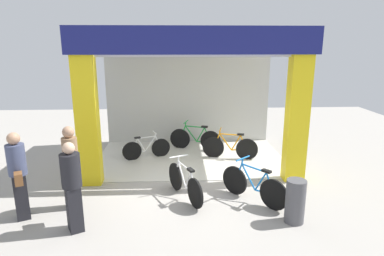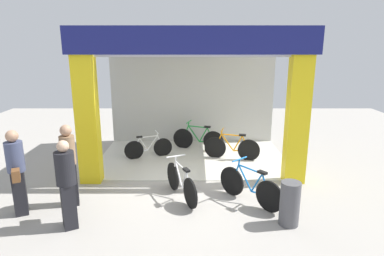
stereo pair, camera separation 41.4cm
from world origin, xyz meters
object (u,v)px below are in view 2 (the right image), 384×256
(bicycle_inside_0, at_px, (198,139))
(pedestrian_1, at_px, (16,172))
(bicycle_inside_1, at_px, (148,148))
(pedestrian_0, at_px, (66,183))
(pedestrian_2, at_px, (69,165))
(bicycle_parked_0, at_px, (181,183))
(trash_bin, at_px, (289,204))
(bicycle_inside_2, at_px, (232,148))
(bicycle_parked_1, at_px, (250,187))

(bicycle_inside_0, bearing_deg, pedestrian_1, -131.44)
(bicycle_inside_1, relative_size, pedestrian_0, 0.81)
(pedestrian_0, bearing_deg, pedestrian_2, 107.07)
(bicycle_parked_0, height_order, trash_bin, bicycle_parked_0)
(bicycle_inside_1, xyz_separation_m, pedestrian_2, (-1.25, -2.95, 0.59))
(bicycle_inside_1, bearing_deg, bicycle_inside_2, -2.98)
(bicycle_inside_0, bearing_deg, bicycle_parked_0, -97.31)
(pedestrian_0, relative_size, trash_bin, 1.97)
(bicycle_inside_1, distance_m, pedestrian_0, 3.99)
(pedestrian_0, distance_m, pedestrian_1, 1.24)
(trash_bin, bearing_deg, pedestrian_2, 169.60)
(bicycle_inside_0, relative_size, pedestrian_0, 0.96)
(bicycle_parked_1, bearing_deg, bicycle_inside_0, 105.91)
(trash_bin, bearing_deg, bicycle_parked_0, 151.89)
(bicycle_inside_1, height_order, bicycle_parked_0, bicycle_parked_0)
(bicycle_parked_1, relative_size, pedestrian_2, 0.74)
(bicycle_inside_0, distance_m, bicycle_parked_0, 3.44)
(bicycle_parked_0, distance_m, pedestrian_2, 2.40)
(bicycle_parked_1, xyz_separation_m, trash_bin, (0.59, -0.88, 0.06))
(pedestrian_1, height_order, trash_bin, pedestrian_1)
(bicycle_inside_1, xyz_separation_m, pedestrian_1, (-2.13, -3.35, 0.59))
(bicycle_inside_0, height_order, pedestrian_0, pedestrian_0)
(bicycle_inside_2, bearing_deg, trash_bin, -79.78)
(bicycle_parked_0, distance_m, bicycle_parked_1, 1.50)
(bicycle_inside_2, height_order, trash_bin, bicycle_inside_2)
(pedestrian_2, bearing_deg, bicycle_inside_1, 67.00)
(bicycle_parked_1, height_order, trash_bin, bicycle_parked_1)
(bicycle_inside_0, height_order, trash_bin, bicycle_inside_0)
(bicycle_inside_2, height_order, pedestrian_2, pedestrian_2)
(bicycle_inside_2, relative_size, bicycle_parked_0, 1.06)
(pedestrian_1, bearing_deg, pedestrian_0, -22.56)
(bicycle_inside_0, bearing_deg, pedestrian_0, -118.43)
(bicycle_parked_1, distance_m, pedestrian_1, 4.73)
(bicycle_inside_0, relative_size, trash_bin, 1.88)
(bicycle_parked_0, relative_size, pedestrian_1, 0.87)
(pedestrian_1, xyz_separation_m, trash_bin, (5.27, -0.41, -0.48))
(pedestrian_0, relative_size, pedestrian_2, 0.96)
(bicycle_inside_1, bearing_deg, pedestrian_2, -113.00)
(bicycle_parked_0, bearing_deg, bicycle_inside_2, 60.60)
(bicycle_inside_2, xyz_separation_m, pedestrian_2, (-3.73, -2.82, 0.54))
(bicycle_parked_1, height_order, pedestrian_2, pedestrian_2)
(bicycle_parked_1, xyz_separation_m, pedestrian_1, (-4.67, -0.47, 0.54))
(bicycle_parked_0, height_order, pedestrian_0, pedestrian_0)
(bicycle_inside_2, distance_m, trash_bin, 3.68)
(pedestrian_1, bearing_deg, bicycle_inside_1, 57.50)
(bicycle_inside_2, distance_m, pedestrian_2, 4.71)
(pedestrian_0, relative_size, pedestrian_1, 0.97)
(bicycle_inside_2, distance_m, pedestrian_1, 5.65)
(pedestrian_1, bearing_deg, pedestrian_2, 24.31)
(bicycle_inside_2, bearing_deg, pedestrian_2, -142.95)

